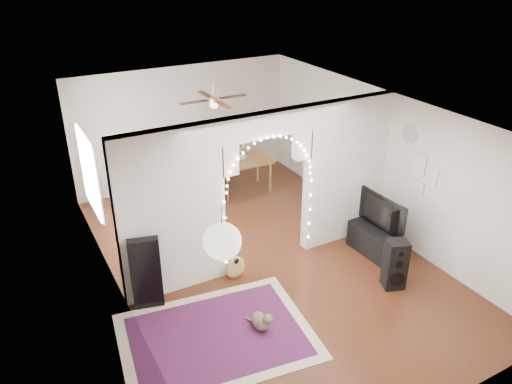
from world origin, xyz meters
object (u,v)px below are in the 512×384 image
acoustic_guitar (235,259)px  bookcase (187,183)px  floor_speaker (395,264)px  media_console (374,241)px  dining_chair_right (214,184)px  dining_chair_left (192,188)px  dining_table (243,163)px

acoustic_guitar → bookcase: size_ratio=0.63×
floor_speaker → bookcase: size_ratio=0.60×
media_console → bookcase: bearing=126.0°
media_console → bookcase: 3.85m
floor_speaker → dining_chair_right: 4.65m
media_console → dining_chair_right: size_ratio=2.08×
media_console → dining_chair_left: size_ratio=1.80×
bookcase → dining_table: 1.54m
dining_chair_right → dining_chair_left: bearing=165.8°
media_console → floor_speaker: bearing=-113.6°
floor_speaker → dining_chair_left: (-1.67, 4.48, -0.17)m
dining_chair_left → dining_chair_right: size_ratio=1.16×
acoustic_guitar → dining_table: acoustic_guitar is taller
acoustic_guitar → dining_chair_right: bearing=57.4°
floor_speaker → bookcase: bookcase is taller
dining_chair_right → bookcase: bearing=-163.0°
acoustic_guitar → floor_speaker: 2.58m
acoustic_guitar → dining_chair_right: acoustic_guitar is taller
acoustic_guitar → media_console: (2.51, -0.53, -0.13)m
acoustic_guitar → dining_table: size_ratio=0.71×
bookcase → dining_chair_right: (0.86, 0.59, -0.48)m
floor_speaker → dining_chair_left: size_ratio=1.52×
bookcase → dining_chair_right: bearing=34.6°
acoustic_guitar → dining_table: (1.64, 2.88, 0.30)m
dining_table → dining_chair_left: 1.25m
media_console → dining_table: 3.55m
dining_chair_left → dining_chair_right: dining_chair_left is taller
dining_table → dining_chair_right: 0.80m
floor_speaker → media_console: (0.36, 0.90, -0.17)m
floor_speaker → dining_table: size_ratio=0.69×
acoustic_guitar → bookcase: 2.51m
dining_chair_right → acoustic_guitar: bearing=-125.8°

